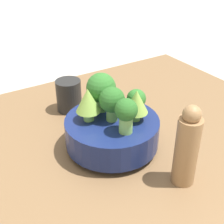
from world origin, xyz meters
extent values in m
plane|color=#ADA89E|center=(0.00, 0.00, 0.00)|extent=(6.00, 6.00, 0.00)
cube|color=brown|center=(0.00, 0.00, 0.02)|extent=(0.97, 0.86, 0.04)
cylinder|color=navy|center=(-0.03, 0.02, 0.05)|extent=(0.10, 0.10, 0.01)
cylinder|color=navy|center=(-0.03, 0.02, 0.09)|extent=(0.21, 0.21, 0.06)
cylinder|color=#609347|center=(-0.03, 0.02, 0.13)|extent=(0.03, 0.03, 0.03)
sphere|color=#286023|center=(-0.03, 0.02, 0.17)|extent=(0.06, 0.06, 0.06)
cylinder|color=#7AB256|center=(-0.03, -0.04, 0.14)|extent=(0.03, 0.03, 0.04)
sphere|color=#286023|center=(-0.03, -0.04, 0.17)|extent=(0.05, 0.05, 0.05)
cylinder|color=#609347|center=(0.01, -0.01, 0.13)|extent=(0.02, 0.02, 0.02)
cone|color=#84AD47|center=(0.01, -0.01, 0.17)|extent=(0.05, 0.05, 0.05)
cylinder|color=#609347|center=(0.03, 0.01, 0.13)|extent=(0.03, 0.03, 0.02)
sphere|color=#2D6B28|center=(0.03, 0.01, 0.15)|extent=(0.04, 0.04, 0.04)
cylinder|color=#6BA34C|center=(-0.03, 0.07, 0.14)|extent=(0.03, 0.03, 0.03)
sphere|color=#2D6B28|center=(-0.03, 0.07, 0.18)|extent=(0.07, 0.07, 0.07)
cylinder|color=#7AB256|center=(-0.08, 0.04, 0.13)|extent=(0.02, 0.02, 0.02)
cone|color=#84AD47|center=(-0.08, 0.04, 0.17)|extent=(0.05, 0.05, 0.05)
cylinder|color=black|center=(-0.04, 0.23, 0.09)|extent=(0.07, 0.07, 0.09)
cylinder|color=#997047|center=(0.03, -0.15, 0.12)|extent=(0.05, 0.05, 0.15)
sphere|color=#997047|center=(0.03, -0.15, 0.20)|extent=(0.04, 0.04, 0.04)
camera|label=1|loc=(-0.35, -0.48, 0.49)|focal=50.00mm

